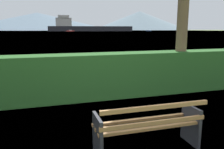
{
  "coord_description": "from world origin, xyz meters",
  "views": [
    {
      "loc": [
        -1.62,
        -3.23,
        1.96
      ],
      "look_at": [
        0.0,
        1.89,
        0.92
      ],
      "focal_mm": 37.29,
      "sensor_mm": 36.0,
      "label": 1
    }
  ],
  "objects_px": {
    "fishing_boat_near": "(70,31)",
    "park_bench": "(148,126)",
    "sailboat_mid": "(148,31)",
    "cargo_ship_large": "(84,27)"
  },
  "relations": [
    {
      "from": "fishing_boat_near",
      "to": "park_bench",
      "type": "bearing_deg",
      "value": -97.17
    },
    {
      "from": "park_bench",
      "to": "cargo_ship_large",
      "type": "bearing_deg",
      "value": 79.38
    },
    {
      "from": "park_bench",
      "to": "cargo_ship_large",
      "type": "relative_size",
      "value": 0.02
    },
    {
      "from": "sailboat_mid",
      "to": "cargo_ship_large",
      "type": "bearing_deg",
      "value": 176.39
    },
    {
      "from": "fishing_boat_near",
      "to": "sailboat_mid",
      "type": "distance_m",
      "value": 100.25
    },
    {
      "from": "park_bench",
      "to": "sailboat_mid",
      "type": "xyz_separation_m",
      "value": [
        124.64,
        252.71,
        0.05
      ]
    },
    {
      "from": "park_bench",
      "to": "cargo_ship_large",
      "type": "distance_m",
      "value": 262.05
    },
    {
      "from": "fishing_boat_near",
      "to": "sailboat_mid",
      "type": "xyz_separation_m",
      "value": [
        96.34,
        27.74,
        -0.1
      ]
    },
    {
      "from": "fishing_boat_near",
      "to": "sailboat_mid",
      "type": "height_order",
      "value": "fishing_boat_near"
    },
    {
      "from": "sailboat_mid",
      "to": "park_bench",
      "type": "bearing_deg",
      "value": -116.25
    }
  ]
}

